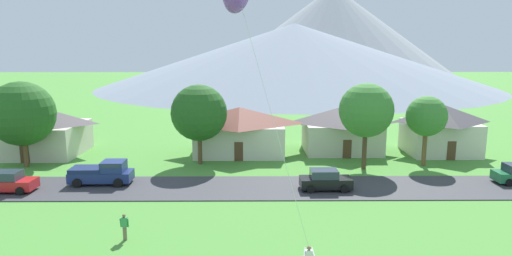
% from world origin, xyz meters
% --- Properties ---
extents(road_strip, '(160.00, 6.42, 0.08)m').
position_xyz_m(road_strip, '(0.00, 25.48, 0.04)').
color(road_strip, '#38383D').
rests_on(road_strip, ground).
extents(mountain_far_west_ridge, '(114.79, 114.79, 18.53)m').
position_xyz_m(mountain_far_west_ridge, '(11.13, 123.29, 9.26)').
color(mountain_far_west_ridge, gray).
rests_on(mountain_far_west_ridge, ground).
extents(mountain_central_ridge, '(92.82, 92.82, 33.86)m').
position_xyz_m(mountain_central_ridge, '(28.68, 159.80, 16.93)').
color(mountain_central_ridge, '#8E939E').
rests_on(mountain_central_ridge, ground).
extents(house_leftmost, '(7.77, 6.53, 5.49)m').
position_xyz_m(house_leftmost, '(19.32, 37.66, 2.84)').
color(house_leftmost, beige).
rests_on(house_leftmost, ground).
extents(house_left_center, '(10.34, 7.07, 5.18)m').
position_xyz_m(house_left_center, '(-2.83, 37.75, 2.68)').
color(house_left_center, beige).
rests_on(house_left_center, ground).
extents(house_right_center, '(8.89, 6.92, 5.10)m').
position_xyz_m(house_right_center, '(8.62, 38.70, 2.64)').
color(house_right_center, beige).
rests_on(house_right_center, ground).
extents(house_rightmost, '(9.23, 8.32, 5.24)m').
position_xyz_m(house_rightmost, '(-24.53, 37.66, 2.72)').
color(house_rightmost, beige).
rests_on(house_rightmost, ground).
extents(tree_near_left, '(5.16, 5.16, 8.32)m').
position_xyz_m(tree_near_left, '(9.37, 31.35, 5.72)').
color(tree_near_left, '#4C3823').
rests_on(tree_near_left, ground).
extents(tree_left_of_center, '(6.24, 6.24, 8.42)m').
position_xyz_m(tree_left_of_center, '(-23.68, 32.42, 5.29)').
color(tree_left_of_center, brown).
rests_on(tree_left_of_center, ground).
extents(tree_center, '(3.94, 3.94, 6.96)m').
position_xyz_m(tree_center, '(15.62, 32.53, 4.95)').
color(tree_center, brown).
rests_on(tree_center, ground).
extents(tree_right_of_center, '(5.60, 5.60, 8.02)m').
position_xyz_m(tree_right_of_center, '(-6.70, 33.41, 5.21)').
color(tree_right_of_center, brown).
rests_on(tree_right_of_center, ground).
extents(parked_car_red_west_end, '(4.22, 2.12, 1.68)m').
position_xyz_m(parked_car_red_west_end, '(-21.22, 24.61, 0.87)').
color(parked_car_red_west_end, red).
rests_on(parked_car_red_west_end, road_strip).
extents(parked_car_black_mid_west, '(4.23, 2.13, 1.68)m').
position_xyz_m(parked_car_black_mid_west, '(4.57, 24.88, 0.87)').
color(parked_car_black_mid_west, black).
rests_on(parked_car_black_mid_west, road_strip).
extents(pickup_truck_navy_west_side, '(5.23, 2.38, 1.99)m').
position_xyz_m(pickup_truck_navy_west_side, '(-14.22, 26.60, 1.06)').
color(pickup_truck_navy_west_side, navy).
rests_on(pickup_truck_navy_west_side, road_strip).
extents(watcher_person, '(0.56, 0.24, 1.68)m').
position_xyz_m(watcher_person, '(-9.21, 15.46, 0.88)').
color(watcher_person, '#70604C').
rests_on(watcher_person, ground).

